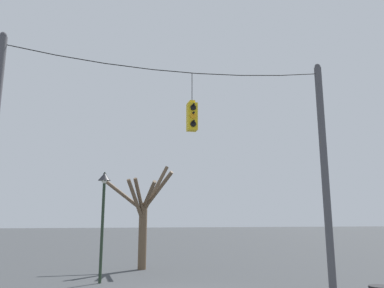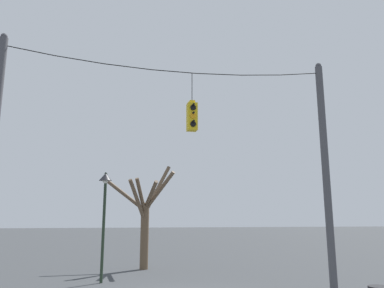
{
  "view_description": "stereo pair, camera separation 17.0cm",
  "coord_description": "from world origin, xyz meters",
  "px_view_note": "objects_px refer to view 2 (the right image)",
  "views": [
    {
      "loc": [
        -2.2,
        -12.17,
        2.48
      ],
      "look_at": [
        0.63,
        0.15,
        5.02
      ],
      "focal_mm": 35.0,
      "sensor_mm": 36.0,
      "label": 1
    },
    {
      "loc": [
        -2.03,
        -12.21,
        2.48
      ],
      "look_at": [
        0.63,
        0.15,
        5.02
      ],
      "focal_mm": 35.0,
      "sensor_mm": 36.0,
      "label": 2
    }
  ],
  "objects_px": {
    "utility_pole_right": "(326,171)",
    "street_lamp": "(105,197)",
    "traffic_light_over_intersection": "(192,116)",
    "bare_tree": "(145,216)"
  },
  "relations": [
    {
      "from": "traffic_light_over_intersection",
      "to": "street_lamp",
      "type": "height_order",
      "value": "traffic_light_over_intersection"
    },
    {
      "from": "utility_pole_right",
      "to": "street_lamp",
      "type": "height_order",
      "value": "utility_pole_right"
    },
    {
      "from": "utility_pole_right",
      "to": "street_lamp",
      "type": "xyz_separation_m",
      "value": [
        -7.95,
        3.24,
        -0.88
      ]
    },
    {
      "from": "utility_pole_right",
      "to": "street_lamp",
      "type": "bearing_deg",
      "value": 157.82
    },
    {
      "from": "traffic_light_over_intersection",
      "to": "bare_tree",
      "type": "xyz_separation_m",
      "value": [
        -0.92,
        7.2,
        -3.38
      ]
    },
    {
      "from": "utility_pole_right",
      "to": "street_lamp",
      "type": "relative_size",
      "value": 1.95
    },
    {
      "from": "utility_pole_right",
      "to": "traffic_light_over_intersection",
      "type": "distance_m",
      "value": 5.35
    },
    {
      "from": "street_lamp",
      "to": "traffic_light_over_intersection",
      "type": "bearing_deg",
      "value": -48.21
    },
    {
      "from": "traffic_light_over_intersection",
      "to": "bare_tree",
      "type": "height_order",
      "value": "traffic_light_over_intersection"
    },
    {
      "from": "utility_pole_right",
      "to": "traffic_light_over_intersection",
      "type": "relative_size",
      "value": 3.98
    }
  ]
}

